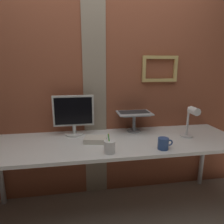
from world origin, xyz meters
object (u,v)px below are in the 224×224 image
(laptop, at_px, (132,106))
(pen_cup, at_px, (109,147))
(desk_lamp, at_px, (191,119))
(monitor, at_px, (74,113))
(coffee_mug, at_px, (163,144))

(laptop, height_order, pen_cup, laptop)
(pen_cup, bearing_deg, desk_lamp, 13.64)
(desk_lamp, bearing_deg, monitor, 165.38)
(laptop, relative_size, coffee_mug, 2.71)
(monitor, xyz_separation_m, pen_cup, (0.28, -0.48, -0.17))
(monitor, distance_m, coffee_mug, 0.89)
(coffee_mug, bearing_deg, monitor, 147.05)
(coffee_mug, bearing_deg, desk_lamp, 29.14)
(coffee_mug, bearing_deg, laptop, 102.27)
(desk_lamp, relative_size, coffee_mug, 2.42)
(monitor, height_order, pen_cup, monitor)
(desk_lamp, distance_m, pen_cup, 0.84)
(coffee_mug, bearing_deg, pen_cup, -179.99)
(laptop, xyz_separation_m, desk_lamp, (0.47, -0.36, -0.06))
(desk_lamp, relative_size, pen_cup, 1.97)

